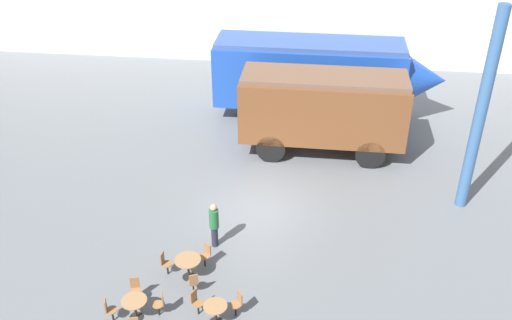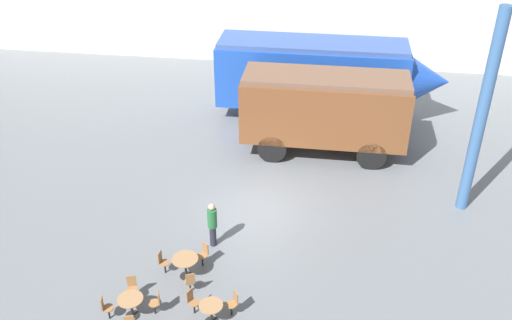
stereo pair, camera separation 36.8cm
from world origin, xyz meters
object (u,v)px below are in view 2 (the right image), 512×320
at_px(cafe_table_near, 185,262).
at_px(streamlined_locomotive, 327,74).
at_px(cafe_table_mid, 211,309).
at_px(cafe_chair_0, 162,261).
at_px(visitor_person, 212,223).
at_px(cafe_table_far, 131,303).
at_px(passenger_coach_wooden, 324,107).

bearing_deg(cafe_table_near, streamlined_locomotive, 71.96).
relative_size(cafe_table_mid, cafe_chair_0, 0.84).
distance_m(cafe_table_mid, visitor_person, 3.70).
bearing_deg(visitor_person, cafe_chair_0, -129.63).
xyz_separation_m(cafe_table_near, cafe_table_far, (-1.21, -1.97, -0.05)).
xyz_separation_m(passenger_coach_wooden, cafe_table_near, (-4.15, -8.92, -1.68)).
relative_size(passenger_coach_wooden, cafe_chair_0, 8.33).
height_order(cafe_table_mid, visitor_person, visitor_person).
relative_size(streamlined_locomotive, visitor_person, 6.32).
bearing_deg(cafe_chair_0, cafe_table_far, -95.73).
relative_size(cafe_table_mid, visitor_person, 0.41).
xyz_separation_m(cafe_table_mid, cafe_table_far, (-2.47, -0.10, 0.03)).
height_order(cafe_table_mid, cafe_chair_0, cafe_chair_0).
distance_m(cafe_table_far, visitor_person, 4.13).
bearing_deg(cafe_table_near, cafe_chair_0, 174.64).
bearing_deg(streamlined_locomotive, cafe_table_far, -110.04).
bearing_deg(passenger_coach_wooden, cafe_chair_0, -119.26).
bearing_deg(cafe_chair_0, cafe_table_mid, -37.80).
height_order(cafe_table_far, visitor_person, visitor_person).
bearing_deg(visitor_person, cafe_table_near, -108.08).
bearing_deg(visitor_person, cafe_table_far, -115.63).
height_order(cafe_table_near, visitor_person, visitor_person).
relative_size(passenger_coach_wooden, cafe_table_far, 9.19).
bearing_deg(passenger_coach_wooden, cafe_table_mid, -104.96).
distance_m(streamlined_locomotive, cafe_chair_0, 13.62).
bearing_deg(cafe_chair_0, passenger_coach_wooden, 66.10).
height_order(passenger_coach_wooden, cafe_table_mid, passenger_coach_wooden).
relative_size(streamlined_locomotive, cafe_table_far, 14.35).
xyz_separation_m(streamlined_locomotive, passenger_coach_wooden, (0.03, -3.72, -0.05)).
xyz_separation_m(passenger_coach_wooden, cafe_chair_0, (-4.96, -8.85, -1.78)).
bearing_deg(streamlined_locomotive, cafe_table_mid, -101.13).
bearing_deg(passenger_coach_wooden, visitor_person, -116.48).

